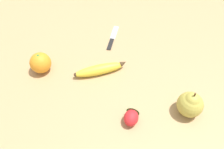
{
  "coord_description": "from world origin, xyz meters",
  "views": [
    {
      "loc": [
        0.47,
        -0.14,
        0.6
      ],
      "look_at": [
        0.01,
        0.03,
        0.03
      ],
      "focal_mm": 35.0,
      "sensor_mm": 36.0,
      "label": 1
    }
  ],
  "objects_px": {
    "pear": "(190,104)",
    "orange": "(41,63)",
    "strawberry": "(132,116)",
    "paring_knife": "(112,38)",
    "banana": "(101,69)"
  },
  "relations": [
    {
      "from": "pear",
      "to": "orange",
      "type": "bearing_deg",
      "value": -130.23
    },
    {
      "from": "strawberry",
      "to": "paring_knife",
      "type": "bearing_deg",
      "value": 26.67
    },
    {
      "from": "banana",
      "to": "pear",
      "type": "height_order",
      "value": "pear"
    },
    {
      "from": "pear",
      "to": "paring_knife",
      "type": "relative_size",
      "value": 0.69
    },
    {
      "from": "orange",
      "to": "banana",
      "type": "bearing_deg",
      "value": 65.96
    },
    {
      "from": "banana",
      "to": "paring_knife",
      "type": "xyz_separation_m",
      "value": [
        -0.16,
        0.11,
        -0.02
      ]
    },
    {
      "from": "orange",
      "to": "strawberry",
      "type": "distance_m",
      "value": 0.38
    },
    {
      "from": "banana",
      "to": "strawberry",
      "type": "distance_m",
      "value": 0.22
    },
    {
      "from": "pear",
      "to": "paring_knife",
      "type": "height_order",
      "value": "pear"
    },
    {
      "from": "banana",
      "to": "paring_knife",
      "type": "distance_m",
      "value": 0.19
    },
    {
      "from": "banana",
      "to": "strawberry",
      "type": "height_order",
      "value": "strawberry"
    },
    {
      "from": "orange",
      "to": "strawberry",
      "type": "relative_size",
      "value": 1.04
    },
    {
      "from": "strawberry",
      "to": "paring_knife",
      "type": "relative_size",
      "value": 0.51
    },
    {
      "from": "orange",
      "to": "strawberry",
      "type": "height_order",
      "value": "orange"
    },
    {
      "from": "orange",
      "to": "strawberry",
      "type": "bearing_deg",
      "value": 36.06
    }
  ]
}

